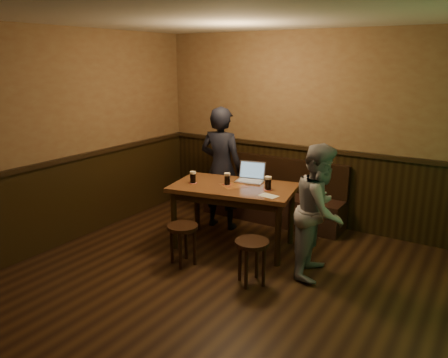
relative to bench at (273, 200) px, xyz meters
name	(u,v)px	position (x,y,z in m)	size (l,w,h in m)	color
room	(205,190)	(0.51, -2.53, 0.89)	(5.04, 6.04, 2.84)	black
bench	(273,200)	(0.00, 0.00, 0.00)	(2.20, 0.50, 0.95)	black
pub_table	(234,194)	(0.00, -1.17, 0.41)	(1.70, 1.17, 0.84)	brown
stool_left	(183,233)	(-0.23, -1.95, 0.09)	(0.48, 0.48, 0.50)	black
stool_right	(252,249)	(0.69, -1.93, 0.09)	(0.41, 0.41, 0.51)	black
pint_left	(193,177)	(-0.51, -1.35, 0.60)	(0.10, 0.10, 0.16)	#AC151C
pint_mid	(227,179)	(-0.09, -1.19, 0.60)	(0.10, 0.10, 0.16)	#AC151C
pint_right	(268,183)	(0.45, -1.09, 0.61)	(0.11, 0.11, 0.17)	#AC151C
laptop	(251,176)	(0.08, -0.86, 0.58)	(0.40, 0.35, 0.25)	silver
menu	(268,196)	(0.58, -1.32, 0.52)	(0.22, 0.15, 0.00)	silver
person_suit	(221,168)	(-0.51, -0.66, 0.57)	(0.65, 0.42, 1.77)	black
person_grey	(320,211)	(1.21, -1.31, 0.45)	(0.74, 0.58, 1.52)	gray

